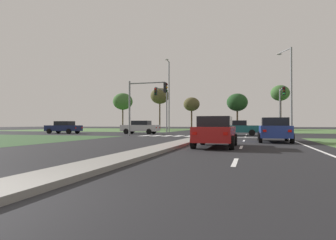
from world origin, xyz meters
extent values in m
plane|color=black|center=(0.00, 30.00, 0.00)|extent=(200.00, 200.00, 0.00)
cube|color=#476B38|center=(-25.50, 54.50, 0.00)|extent=(35.00, 35.00, 0.01)
cube|color=gray|center=(0.00, 11.00, 0.07)|extent=(1.20, 22.00, 0.14)
cube|color=gray|center=(0.00, 55.00, 0.07)|extent=(1.20, 36.00, 0.14)
cube|color=silver|center=(3.50, 6.00, 0.01)|extent=(0.14, 2.00, 0.01)
cube|color=silver|center=(3.50, 12.00, 0.01)|extent=(0.14, 2.00, 0.01)
cube|color=silver|center=(3.50, 18.00, 0.01)|extent=(0.14, 2.00, 0.01)
cube|color=silver|center=(3.50, 24.00, 0.01)|extent=(0.14, 2.00, 0.01)
cube|color=silver|center=(3.50, 30.00, 0.01)|extent=(0.14, 2.00, 0.01)
cube|color=silver|center=(6.85, 12.00, 0.01)|extent=(0.14, 24.00, 0.01)
cube|color=silver|center=(3.80, 23.00, 0.01)|extent=(6.40, 0.50, 0.01)
cube|color=silver|center=(-6.40, 24.80, 0.01)|extent=(0.70, 2.80, 0.01)
cube|color=silver|center=(-5.25, 24.80, 0.01)|extent=(0.70, 2.80, 0.01)
cube|color=silver|center=(-4.10, 24.80, 0.01)|extent=(0.70, 2.80, 0.01)
cube|color=silver|center=(-2.95, 24.80, 0.01)|extent=(0.70, 2.80, 0.01)
cube|color=silver|center=(-1.80, 24.80, 0.01)|extent=(0.70, 2.80, 0.01)
cube|color=silver|center=(-0.65, 24.80, 0.01)|extent=(0.70, 2.80, 0.01)
cube|color=silver|center=(0.50, 24.80, 0.01)|extent=(0.70, 2.80, 0.01)
cube|color=#A31919|center=(2.23, 11.89, 0.68)|extent=(1.79, 4.34, 0.71)
cube|color=black|center=(2.23, 11.74, 1.29)|extent=(1.57, 2.00, 0.52)
cube|color=red|center=(1.55, 9.70, 0.75)|extent=(0.20, 0.04, 0.14)
cube|color=red|center=(2.91, 9.70, 0.75)|extent=(0.20, 0.04, 0.14)
cylinder|color=black|center=(1.34, 13.28, 0.32)|extent=(0.22, 0.64, 0.64)
cylinder|color=black|center=(3.13, 13.28, 0.32)|extent=(0.22, 0.64, 0.64)
cylinder|color=black|center=(1.34, 10.50, 0.32)|extent=(0.22, 0.64, 0.64)
cylinder|color=black|center=(3.13, 10.50, 0.32)|extent=(0.22, 0.64, 0.64)
cube|color=#B7B7BC|center=(-8.94, 29.67, 0.70)|extent=(4.54, 1.73, 0.76)
cube|color=black|center=(-8.79, 29.67, 1.34)|extent=(2.09, 1.52, 0.52)
cube|color=red|center=(-6.65, 29.01, 0.78)|extent=(0.04, 0.20, 0.14)
cube|color=red|center=(-6.65, 30.32, 0.78)|extent=(0.04, 0.20, 0.14)
cylinder|color=black|center=(-10.39, 28.80, 0.32)|extent=(0.64, 0.22, 0.64)
cylinder|color=black|center=(-10.39, 30.53, 0.32)|extent=(0.64, 0.22, 0.64)
cylinder|color=black|center=(-7.49, 28.80, 0.32)|extent=(0.64, 0.22, 0.64)
cylinder|color=black|center=(-7.49, 30.53, 0.32)|extent=(0.64, 0.22, 0.64)
cube|color=#161E47|center=(-18.59, 28.06, 0.68)|extent=(4.38, 1.79, 0.71)
cube|color=black|center=(-18.44, 28.06, 1.29)|extent=(2.01, 1.57, 0.52)
cube|color=red|center=(-16.38, 27.38, 0.75)|extent=(0.04, 0.20, 0.14)
cube|color=red|center=(-16.38, 28.74, 0.75)|extent=(0.04, 0.20, 0.14)
cylinder|color=black|center=(-19.99, 27.17, 0.32)|extent=(0.64, 0.22, 0.64)
cylinder|color=black|center=(-19.99, 28.95, 0.32)|extent=(0.64, 0.22, 0.64)
cylinder|color=black|center=(-17.19, 27.17, 0.32)|extent=(0.64, 0.22, 0.64)
cylinder|color=black|center=(-17.19, 28.95, 0.32)|extent=(0.64, 0.22, 0.64)
cube|color=navy|center=(5.46, 17.33, 0.70)|extent=(1.84, 4.35, 0.75)
cube|color=black|center=(5.46, 17.18, 1.33)|extent=(1.62, 2.00, 0.52)
cube|color=red|center=(4.77, 15.14, 0.77)|extent=(0.20, 0.04, 0.14)
cube|color=red|center=(6.16, 15.14, 0.77)|extent=(0.20, 0.04, 0.14)
cylinder|color=black|center=(4.55, 18.72, 0.32)|extent=(0.22, 0.64, 0.64)
cylinder|color=black|center=(6.38, 18.72, 0.32)|extent=(0.22, 0.64, 0.64)
cylinder|color=black|center=(4.55, 15.94, 0.32)|extent=(0.22, 0.64, 0.64)
cylinder|color=black|center=(6.38, 15.94, 0.32)|extent=(0.22, 0.64, 0.64)
cube|color=slate|center=(-2.37, 61.54, 0.68)|extent=(1.79, 4.59, 0.72)
cube|color=black|center=(-2.37, 61.69, 1.30)|extent=(1.58, 2.11, 0.52)
cube|color=red|center=(-1.69, 63.85, 0.75)|extent=(0.20, 0.04, 0.14)
cube|color=red|center=(-3.06, 63.85, 0.75)|extent=(0.20, 0.04, 0.14)
cylinder|color=black|center=(-1.48, 60.07, 0.32)|extent=(0.22, 0.64, 0.64)
cylinder|color=black|center=(-3.27, 60.07, 0.32)|extent=(0.22, 0.64, 0.64)
cylinder|color=black|center=(-1.48, 63.01, 0.32)|extent=(0.22, 0.64, 0.64)
cylinder|color=black|center=(-3.27, 63.01, 0.32)|extent=(0.22, 0.64, 0.64)
cube|color=#19565B|center=(2.77, 28.11, 0.68)|extent=(4.10, 1.79, 0.72)
cube|color=black|center=(2.62, 28.11, 1.30)|extent=(1.89, 1.58, 0.52)
cube|color=red|center=(0.70, 28.80, 0.75)|extent=(0.04, 0.20, 0.14)
cube|color=red|center=(0.70, 27.43, 0.75)|extent=(0.04, 0.20, 0.14)
cylinder|color=black|center=(4.09, 29.01, 0.32)|extent=(0.64, 0.22, 0.64)
cylinder|color=black|center=(4.09, 27.22, 0.32)|extent=(0.64, 0.22, 0.64)
cylinder|color=black|center=(1.46, 29.01, 0.32)|extent=(0.64, 0.22, 0.64)
cylinder|color=black|center=(1.46, 27.22, 0.32)|extent=(0.64, 0.22, 0.64)
cylinder|color=gray|center=(-7.60, 23.40, 2.73)|extent=(0.18, 0.18, 5.45)
cylinder|color=gray|center=(-5.75, 23.40, 5.20)|extent=(3.71, 0.12, 0.12)
cube|color=black|center=(-3.89, 23.40, 4.68)|extent=(0.26, 0.32, 0.95)
sphere|color=#360503|center=(-3.73, 23.40, 4.98)|extent=(0.20, 0.20, 0.20)
sphere|color=orange|center=(-3.73, 23.40, 4.68)|extent=(0.20, 0.20, 0.20)
sphere|color=black|center=(-3.73, 23.40, 4.38)|extent=(0.20, 0.20, 0.20)
cylinder|color=gray|center=(-7.60, 36.60, 3.05)|extent=(0.18, 0.18, 6.10)
cylinder|color=gray|center=(-7.60, 34.11, 5.85)|extent=(0.12, 4.98, 0.12)
cube|color=black|center=(-7.60, 31.62, 5.33)|extent=(0.32, 0.26, 0.95)
sphere|color=red|center=(-7.60, 31.46, 5.63)|extent=(0.20, 0.20, 0.20)
sphere|color=#3A2405|center=(-7.60, 31.46, 5.33)|extent=(0.20, 0.20, 0.20)
sphere|color=black|center=(-7.60, 31.46, 5.03)|extent=(0.20, 0.20, 0.20)
cylinder|color=gray|center=(7.60, 36.60, 2.86)|extent=(0.18, 0.18, 5.72)
cylinder|color=gray|center=(7.60, 34.31, 5.47)|extent=(0.12, 4.58, 0.12)
cube|color=black|center=(7.60, 32.02, 4.95)|extent=(0.32, 0.26, 0.95)
sphere|color=#360503|center=(7.60, 31.86, 5.25)|extent=(0.20, 0.20, 0.20)
sphere|color=#3A2405|center=(7.60, 31.86, 4.95)|extent=(0.20, 0.20, 0.20)
sphere|color=green|center=(7.60, 31.86, 4.65)|extent=(0.20, 0.20, 0.20)
cylinder|color=gray|center=(8.16, 30.11, 4.71)|extent=(0.20, 0.20, 9.43)
cylinder|color=gray|center=(7.66, 31.14, 9.33)|extent=(1.09, 2.10, 0.10)
ellipsoid|color=#B2B2A8|center=(7.16, 32.17, 9.23)|extent=(0.56, 0.28, 0.20)
cylinder|color=gray|center=(-8.16, 39.74, 5.43)|extent=(0.20, 0.20, 10.86)
cylinder|color=gray|center=(-7.99, 38.58, 10.76)|extent=(0.43, 2.35, 0.10)
ellipsoid|color=#B2B2A8|center=(-7.83, 37.41, 10.66)|extent=(0.56, 0.28, 0.20)
cylinder|color=#9E8966|center=(0.01, 40.54, 0.51)|extent=(0.16, 0.16, 0.75)
cylinder|color=maroon|center=(0.01, 40.54, 1.28)|extent=(0.34, 0.34, 0.78)
sphere|color=tan|center=(0.01, 40.54, 1.78)|extent=(0.22, 0.22, 0.22)
cylinder|color=#423323|center=(-23.95, 56.98, 2.57)|extent=(0.30, 0.30, 5.14)
ellipsoid|color=#38602D|center=(-23.95, 56.98, 6.36)|extent=(4.44, 4.44, 3.78)
cylinder|color=#423323|center=(-15.05, 56.69, 3.12)|extent=(0.30, 0.30, 6.24)
ellipsoid|color=#4C4728|center=(-15.05, 56.69, 7.35)|extent=(4.05, 4.05, 3.44)
cylinder|color=#423323|center=(-8.77, 60.50, 2.34)|extent=(0.34, 0.34, 4.69)
ellipsoid|color=#4C4728|center=(-8.77, 60.50, 5.68)|extent=(3.62, 3.62, 3.07)
cylinder|color=#423323|center=(1.23, 59.66, 2.31)|extent=(0.35, 0.35, 4.63)
ellipsoid|color=#1E421E|center=(1.23, 59.66, 5.83)|extent=(4.39, 4.39, 3.73)
cylinder|color=#423323|center=(9.49, 56.69, 3.13)|extent=(0.43, 0.43, 6.27)
ellipsoid|color=#38602D|center=(9.49, 56.69, 7.25)|extent=(3.57, 3.57, 3.03)
camera|label=1|loc=(3.96, -3.00, 1.16)|focal=30.84mm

